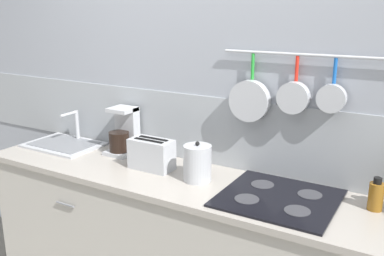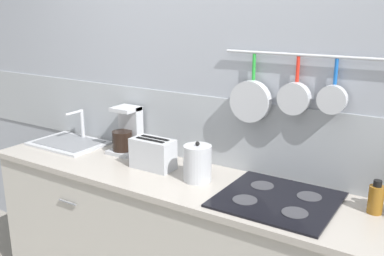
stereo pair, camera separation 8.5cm
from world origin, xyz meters
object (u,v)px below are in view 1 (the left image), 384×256
Objects in this scene: bottle_sesame_oil at (376,196)px; toaster at (152,154)px; kettle at (197,163)px; coffee_maker at (124,134)px.

toaster is at bearing -175.65° from bottle_sesame_oil.
kettle is 0.90m from bottle_sesame_oil.
bottle_sesame_oil is (1.54, -0.06, -0.05)m from coffee_maker.
bottle_sesame_oil is at bearing 4.35° from toaster.
coffee_maker is 1.35× the size of kettle.
coffee_maker is 1.10× the size of toaster.
coffee_maker reaches higher than toaster.
toaster is 1.23× the size of kettle.
toaster is at bearing 176.95° from kettle.
coffee_maker reaches higher than bottle_sesame_oil.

